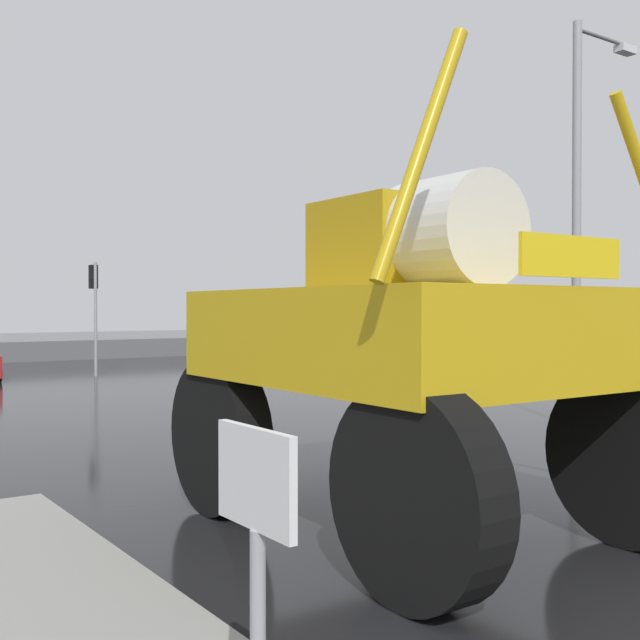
{
  "coord_description": "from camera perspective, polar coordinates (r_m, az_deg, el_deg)",
  "views": [
    {
      "loc": [
        -5.97,
        0.19,
        2.4
      ],
      "look_at": [
        -0.36,
        8.09,
        2.26
      ],
      "focal_mm": 43.08,
      "sensor_mm": 36.0,
      "label": 1
    }
  ],
  "objects": [
    {
      "name": "lane_arrow_sign",
      "position": [
        3.47,
        -4.75,
        -16.87
      ],
      "size": [
        0.07,
        0.6,
        1.74
      ],
      "color": "#99999E",
      "rests_on": "median_island"
    },
    {
      "name": "oversize_sprayer",
      "position": [
        8.4,
        6.79,
        -2.03
      ],
      "size": [
        4.18,
        5.3,
        4.65
      ],
      "rotation": [
        0.0,
        0.0,
        1.55
      ],
      "color": "black",
      "rests_on": "ground"
    },
    {
      "name": "traffic_signal_far_left",
      "position": [
        28.34,
        -16.44,
        1.94
      ],
      "size": [
        0.24,
        0.55,
        4.04
      ],
      "color": "gray",
      "rests_on": "ground"
    },
    {
      "name": "traffic_signal_near_right",
      "position": [
        14.49,
        9.35,
        2.22
      ],
      "size": [
        0.24,
        0.54,
        3.76
      ],
      "color": "gray",
      "rests_on": "ground"
    },
    {
      "name": "ground_plane",
      "position": [
        18.94,
        -16.79,
        -6.45
      ],
      "size": [
        120.0,
        120.0,
        0.0
      ],
      "primitive_type": "plane",
      "color": "black"
    },
    {
      "name": "streetlight_near_right",
      "position": [
        16.55,
        18.83,
        8.25
      ],
      "size": [
        1.98,
        0.24,
        8.16
      ],
      "color": "gray",
      "rests_on": "ground"
    },
    {
      "name": "median_island",
      "position": [
        6.53,
        -18.18,
        -20.07
      ],
      "size": [
        1.62,
        7.43,
        0.15
      ],
      "primitive_type": "cube",
      "color": "gray",
      "rests_on": "ground"
    }
  ]
}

